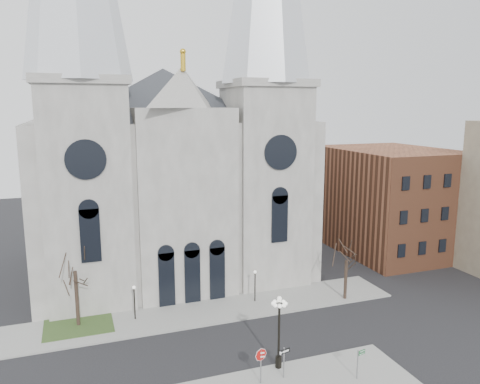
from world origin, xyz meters
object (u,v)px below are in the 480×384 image
object	(u,v)px
globe_lamp	(279,323)
street_name_sign	(358,362)
stop_sign	(261,358)
one_way_sign	(284,358)

from	to	relation	value
globe_lamp	street_name_sign	xyz separation A→B (m)	(4.82, -3.31, -2.26)
globe_lamp	stop_sign	bearing A→B (deg)	-145.01
stop_sign	one_way_sign	bearing A→B (deg)	11.24
street_name_sign	one_way_sign	bearing A→B (deg)	147.31
street_name_sign	stop_sign	bearing A→B (deg)	153.18
stop_sign	globe_lamp	world-z (taller)	globe_lamp
stop_sign	globe_lamp	bearing A→B (deg)	44.10
one_way_sign	street_name_sign	size ratio (longest dim) A/B	1.05
one_way_sign	street_name_sign	bearing A→B (deg)	-35.31
globe_lamp	one_way_sign	xyz separation A→B (m)	(-0.20, -1.37, -2.01)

